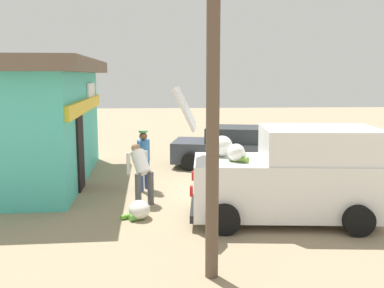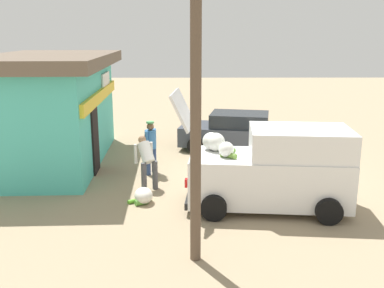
{
  "view_description": "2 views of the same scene",
  "coord_description": "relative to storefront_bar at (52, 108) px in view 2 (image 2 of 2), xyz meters",
  "views": [
    {
      "loc": [
        -11.76,
        2.52,
        3.09
      ],
      "look_at": [
        0.12,
        1.77,
        1.22
      ],
      "focal_mm": 40.95,
      "sensor_mm": 36.0,
      "label": 1
    },
    {
      "loc": [
        -13.02,
        1.94,
        4.2
      ],
      "look_at": [
        -0.77,
        1.85,
        1.11
      ],
      "focal_mm": 41.1,
      "sensor_mm": 36.0,
      "label": 2
    }
  ],
  "objects": [
    {
      "name": "ground_plane",
      "position": [
        -1.21,
        -6.4,
        -1.84
      ],
      "size": [
        60.0,
        60.0,
        0.0
      ],
      "primitive_type": "plane",
      "color": "#9E896B"
    },
    {
      "name": "storefront_bar",
      "position": [
        0.0,
        0.0,
        0.0
      ],
      "size": [
        7.32,
        4.07,
        3.55
      ],
      "color": "#4CC6B7",
      "rests_on": "ground_plane"
    },
    {
      "name": "delivery_van",
      "position": [
        -4.0,
        -6.54,
        -0.85
      ],
      "size": [
        2.37,
        4.38,
        2.86
      ],
      "color": "white",
      "rests_on": "ground_plane"
    },
    {
      "name": "parked_sedan",
      "position": [
        1.68,
        -6.34,
        -1.21
      ],
      "size": [
        2.78,
        4.59,
        1.36
      ],
      "color": "#383D47",
      "rests_on": "ground_plane"
    },
    {
      "name": "vendor_standing",
      "position": [
        -1.29,
        -3.3,
        -0.91
      ],
      "size": [
        0.52,
        0.46,
        1.63
      ],
      "color": "navy",
      "rests_on": "ground_plane"
    },
    {
      "name": "customer_bending",
      "position": [
        -2.65,
        -3.3,
        -0.97
      ],
      "size": [
        0.7,
        0.64,
        1.46
      ],
      "color": "#4C4C51",
      "rests_on": "ground_plane"
    },
    {
      "name": "unloaded_banana_pile",
      "position": [
        -3.72,
        -3.3,
        -1.66
      ],
      "size": [
        0.67,
        0.69,
        0.4
      ],
      "color": "silver",
      "rests_on": "ground_plane"
    },
    {
      "name": "paint_bucket",
      "position": [
        2.65,
        -2.87,
        -1.68
      ],
      "size": [
        0.33,
        0.33,
        0.33
      ],
      "primitive_type": "cylinder",
      "color": "#BF3F33",
      "rests_on": "ground_plane"
    },
    {
      "name": "utility_pole",
      "position": [
        -6.6,
        -4.58,
        0.8
      ],
      "size": [
        0.2,
        0.2,
        5.29
      ],
      "primitive_type": "cylinder",
      "color": "brown",
      "rests_on": "ground_plane"
    }
  ]
}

